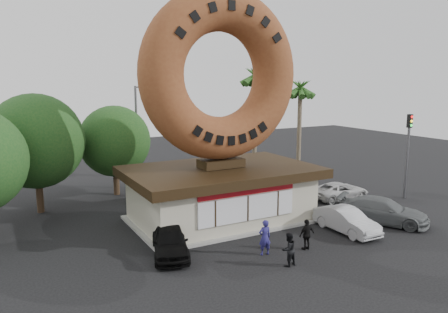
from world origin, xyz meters
TOP-DOWN VIEW (x-y plane):
  - ground at (0.00, 0.00)m, footprint 90.00×90.00m
  - donut_shop at (0.00, 5.98)m, footprint 11.20×7.20m
  - giant_donut at (0.00, 6.00)m, footprint 9.88×2.52m
  - tree_west at (-9.50, 13.00)m, footprint 6.00×6.00m
  - tree_mid at (-4.00, 15.00)m, footprint 5.20×5.20m
  - palm_near at (7.50, 14.00)m, footprint 2.60×2.60m
  - palm_far at (11.00, 12.50)m, footprint 2.60×2.60m
  - street_lamp at (-1.86, 16.00)m, footprint 2.11×0.20m
  - traffic_signal at (14.00, 3.99)m, footprint 0.30×0.38m
  - person_left at (-0.67, 0.25)m, footprint 0.69×0.49m
  - person_center at (-0.44, -1.36)m, footprint 0.86×0.71m
  - person_right at (1.56, -0.22)m, footprint 0.95×0.43m
  - car_black at (-4.74, 2.44)m, footprint 2.83×4.45m
  - car_silver at (5.16, 0.72)m, footprint 1.46×4.14m
  - car_grey at (8.22, 0.86)m, footprint 4.58×5.52m
  - car_white at (9.72, 6.08)m, footprint 4.40×2.12m

SIDE VIEW (x-z plane):
  - ground at x=0.00m, z-range 0.00..0.00m
  - car_white at x=9.72m, z-range 0.00..1.21m
  - car_silver at x=5.16m, z-range 0.00..1.36m
  - car_black at x=-4.74m, z-range 0.00..1.41m
  - car_grey at x=8.22m, z-range 0.00..1.51m
  - person_right at x=1.56m, z-range 0.00..1.58m
  - person_center at x=-0.44m, z-range 0.00..1.60m
  - person_left at x=-0.67m, z-range 0.00..1.77m
  - donut_shop at x=0.00m, z-range -0.13..3.67m
  - traffic_signal at x=14.00m, z-range 0.83..6.90m
  - tree_mid at x=-4.00m, z-range 0.70..7.33m
  - street_lamp at x=-1.86m, z-range 0.48..8.48m
  - tree_west at x=-9.50m, z-range 0.82..8.47m
  - palm_far at x=11.00m, z-range 3.11..11.86m
  - palm_near at x=7.50m, z-range 3.54..13.29m
  - giant_donut at x=0.00m, z-range 3.80..13.68m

